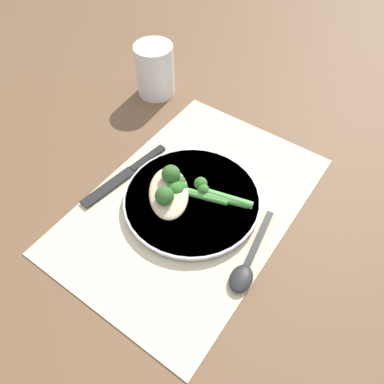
{
  "coord_description": "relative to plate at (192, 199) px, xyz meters",
  "views": [
    {
      "loc": [
        -0.32,
        -0.23,
        0.53
      ],
      "look_at": [
        0.0,
        0.0,
        0.03
      ],
      "focal_mm": 35.0,
      "sensor_mm": 36.0,
      "label": 1
    }
  ],
  "objects": [
    {
      "name": "plate",
      "position": [
        0.0,
        0.0,
        0.0
      ],
      "size": [
        0.24,
        0.24,
        0.01
      ],
      "color": "silver",
      "rests_on": "placemat"
    },
    {
      "name": "spoon",
      "position": [
        -0.06,
        -0.14,
        -0.0
      ],
      "size": [
        0.17,
        0.05,
        0.01
      ],
      "rotation": [
        0.0,
        0.0,
        1.73
      ],
      "color": "black",
      "rests_on": "placemat"
    },
    {
      "name": "chicken_fillet",
      "position": [
        -0.02,
        0.03,
        0.02
      ],
      "size": [
        0.13,
        0.12,
        0.02
      ],
      "rotation": [
        0.0,
        0.0,
        3.83
      ],
      "color": "beige",
      "rests_on": "plate"
    },
    {
      "name": "broccoli_stalk_rear",
      "position": [
        0.0,
        0.01,
        0.02
      ],
      "size": [
        0.07,
        0.14,
        0.03
      ],
      "rotation": [
        0.0,
        0.0,
        6.61
      ],
      "color": "#51A847",
      "rests_on": "plate"
    },
    {
      "name": "knife",
      "position": [
        -0.02,
        0.14,
        -0.01
      ],
      "size": [
        0.19,
        0.04,
        0.01
      ],
      "rotation": [
        0.0,
        0.0,
        1.44
      ],
      "color": "black",
      "rests_on": "placemat"
    },
    {
      "name": "broccoli_stalk_front",
      "position": [
        -0.0,
        0.02,
        0.02
      ],
      "size": [
        0.05,
        0.11,
        0.02
      ],
      "rotation": [
        0.0,
        0.0,
        6.59
      ],
      "color": "#51A847",
      "rests_on": "plate"
    },
    {
      "name": "pesto_dollop_secondary",
      "position": [
        -0.04,
        0.02,
        0.04
      ],
      "size": [
        0.03,
        0.03,
        0.03
      ],
      "color": "#336628",
      "rests_on": "chicken_fillet"
    },
    {
      "name": "broccoli_stalk_left",
      "position": [
        0.03,
        -0.03,
        0.02
      ],
      "size": [
        0.04,
        0.11,
        0.02
      ],
      "rotation": [
        0.0,
        0.0,
        6.53
      ],
      "color": "#51A847",
      "rests_on": "plate"
    },
    {
      "name": "water_glass",
      "position": [
        0.21,
        0.25,
        0.04
      ],
      "size": [
        0.08,
        0.08,
        0.11
      ],
      "color": "white",
      "rests_on": "ground_plane"
    },
    {
      "name": "ground_plane",
      "position": [
        0.0,
        0.0,
        -0.01
      ],
      "size": [
        3.0,
        3.0,
        0.0
      ],
      "primitive_type": "plane",
      "color": "brown"
    },
    {
      "name": "pesto_dollop_primary",
      "position": [
        -0.0,
        0.04,
        0.04
      ],
      "size": [
        0.03,
        0.03,
        0.03
      ],
      "color": "#336628",
      "rests_on": "chicken_fillet"
    },
    {
      "name": "placemat",
      "position": [
        0.0,
        0.0,
        -0.01
      ],
      "size": [
        0.48,
        0.32,
        0.0
      ],
      "color": "beige",
      "rests_on": "ground_plane"
    }
  ]
}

